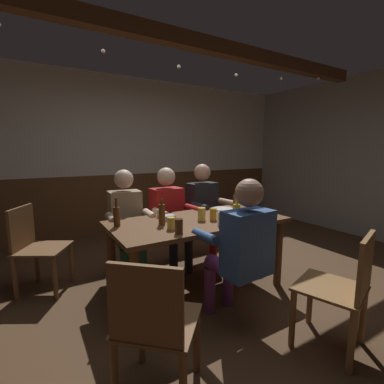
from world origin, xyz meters
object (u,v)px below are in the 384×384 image
at_px(table_candle, 159,213).
at_px(condiment_caddy, 167,218).
at_px(person_1, 169,213).
at_px(pint_glass_4, 213,214).
at_px(person_3, 241,246).
at_px(plate_1, 222,209).
at_px(pint_glass_3, 202,214).
at_px(dining_table, 198,230).
at_px(chair_empty_near_left, 154,326).
at_px(plate_0, 264,217).
at_px(pint_glass_1, 221,219).
at_px(chair_empty_near_right, 343,288).
at_px(chair_empty_far_end, 35,246).
at_px(pint_glass_5, 179,226).
at_px(bottle_2, 162,214).
at_px(bottle_0, 117,216).
at_px(pint_glass_2, 171,223).
at_px(pint_glass_0, 236,201).
at_px(person_2, 206,208).
at_px(bottle_1, 237,213).
at_px(person_0, 127,219).

distance_m(table_candle, condiment_caddy, 0.16).
bearing_deg(person_1, pint_glass_4, 95.16).
bearing_deg(person_3, condiment_caddy, 105.68).
relative_size(plate_1, pint_glass_3, 1.89).
bearing_deg(dining_table, person_1, 89.66).
relative_size(chair_empty_near_left, plate_0, 3.78).
bearing_deg(pint_glass_1, condiment_caddy, 128.30).
height_order(chair_empty_near_right, chair_empty_far_end, same).
bearing_deg(person_3, pint_glass_3, 85.48).
relative_size(chair_empty_near_right, pint_glass_5, 7.03).
bearing_deg(chair_empty_near_right, person_3, 106.61).
bearing_deg(person_3, plate_0, 28.09).
xyz_separation_m(chair_empty_far_end, bottle_2, (1.04, -0.81, 0.37)).
xyz_separation_m(table_candle, pint_glass_5, (-0.09, -0.61, 0.02)).
height_order(bottle_2, pint_glass_5, bottle_2).
distance_m(chair_empty_near_left, chair_empty_far_end, 1.88).
relative_size(plate_1, pint_glass_1, 1.89).
height_order(pint_glass_1, pint_glass_4, pint_glass_1).
xyz_separation_m(dining_table, pint_glass_3, (0.01, -0.05, 0.17)).
distance_m(person_1, bottle_0, 0.94).
height_order(chair_empty_far_end, table_candle, chair_empty_far_end).
height_order(dining_table, pint_glass_4, pint_glass_4).
bearing_deg(bottle_0, pint_glass_2, -40.79).
bearing_deg(dining_table, person_3, -90.31).
distance_m(bottle_0, pint_glass_5, 0.62).
bearing_deg(pint_glass_0, chair_empty_near_left, -142.21).
bearing_deg(table_candle, person_1, 51.12).
distance_m(chair_empty_near_right, pint_glass_0, 1.59).
distance_m(chair_empty_near_right, plate_0, 1.04).
xyz_separation_m(person_2, pint_glass_5, (-0.91, -0.98, 0.12)).
height_order(plate_0, bottle_1, bottle_1).
xyz_separation_m(table_candle, pint_glass_3, (0.31, -0.34, 0.02)).
bearing_deg(person_3, person_1, 86.70).
bearing_deg(person_2, bottle_1, 68.71).
bearing_deg(condiment_caddy, table_candle, 99.34).
xyz_separation_m(chair_empty_near_right, pint_glass_5, (-0.80, 0.95, 0.33)).
distance_m(person_2, bottle_2, 1.13).
height_order(chair_empty_near_right, pint_glass_5, chair_empty_near_right).
distance_m(person_3, bottle_1, 0.48).
relative_size(dining_table, person_3, 1.42).
relative_size(dining_table, chair_empty_near_left, 1.97).
bearing_deg(condiment_caddy, plate_1, 8.32).
xyz_separation_m(person_2, pint_glass_3, (-0.51, -0.70, 0.12)).
distance_m(bottle_2, pint_glass_3, 0.41).
xyz_separation_m(dining_table, pint_glass_1, (0.07, -0.30, 0.17)).
xyz_separation_m(person_0, pint_glass_3, (0.54, -0.71, 0.14)).
distance_m(person_2, bottle_0, 1.40).
xyz_separation_m(person_0, chair_empty_far_end, (-0.90, 0.16, -0.20)).
height_order(person_3, plate_1, person_3).
relative_size(plate_1, bottle_2, 0.98).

